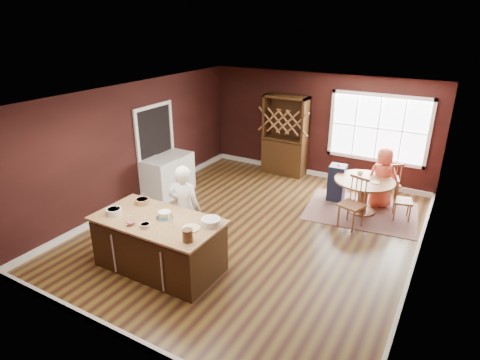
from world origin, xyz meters
name	(u,v)px	position (x,y,z in m)	size (l,w,h in m)	color
room_shell	(255,167)	(0.00, 0.00, 1.35)	(7.00, 7.00, 7.00)	brown
window	(378,128)	(1.50, 3.47, 1.50)	(2.36, 0.10, 1.66)	white
doorway	(156,151)	(-2.97, 0.60, 1.02)	(0.08, 1.26, 2.13)	white
kitchen_island	(159,245)	(-0.78, -1.93, 0.44)	(2.14, 1.12, 0.92)	#31220B
dining_table	(364,189)	(1.65, 1.91, 0.53)	(1.27, 1.27, 0.75)	#975D2E
baker	(185,208)	(-0.76, -1.22, 0.82)	(0.60, 0.39, 1.63)	white
layer_cake	(165,215)	(-0.70, -1.83, 0.98)	(0.29, 0.29, 0.12)	white
bowl_blue	(114,211)	(-1.52, -2.14, 0.97)	(0.26, 0.26, 0.10)	white
bowl_yellow	(142,201)	(-1.39, -1.61, 0.97)	(0.25, 0.25, 0.09)	#9F773D
bowl_pink	(131,223)	(-1.01, -2.28, 0.95)	(0.16, 0.16, 0.06)	silver
bowl_olive	(145,225)	(-0.76, -2.23, 0.95)	(0.16, 0.16, 0.06)	beige
drinking_glass	(171,222)	(-0.43, -2.00, 1.00)	(0.08, 0.08, 0.16)	silver
dinner_plate	(191,228)	(-0.11, -1.91, 0.93)	(0.29, 0.29, 0.02)	beige
white_tub	(211,222)	(0.09, -1.65, 0.97)	(0.32, 0.32, 0.11)	white
stoneware_crock	(188,235)	(0.07, -2.23, 1.02)	(0.16, 0.16, 0.19)	brown
rug	(361,211)	(1.65, 1.91, 0.01)	(2.32, 1.80, 0.01)	brown
chair_east	(403,199)	(2.46, 1.98, 0.46)	(0.38, 0.37, 0.92)	#915B36
chair_south	(352,203)	(1.62, 1.10, 0.53)	(0.45, 0.42, 1.06)	brown
chair_north	(388,182)	(2.03, 2.63, 0.51)	(0.43, 0.41, 1.02)	brown
seated_woman	(382,178)	(1.92, 2.39, 0.69)	(0.67, 0.44, 1.38)	#EA5D42
high_chair	(337,182)	(0.97, 2.22, 0.44)	(0.36, 0.36, 0.89)	#171E32
toddler	(336,166)	(0.90, 2.26, 0.81)	(0.18, 0.14, 0.26)	#8CA5BF
table_plate	(376,182)	(1.89, 1.86, 0.76)	(0.19, 0.19, 0.01)	beige
table_cup	(360,174)	(1.50, 2.10, 0.80)	(0.12, 0.12, 0.10)	beige
hutch	(285,136)	(-0.79, 3.22, 1.06)	(1.15, 0.48, 2.11)	#432614
washer	(160,179)	(-2.64, 0.28, 0.47)	(0.65, 0.63, 0.94)	white
dryer	(177,171)	(-2.64, 0.92, 0.46)	(0.64, 0.62, 0.93)	white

